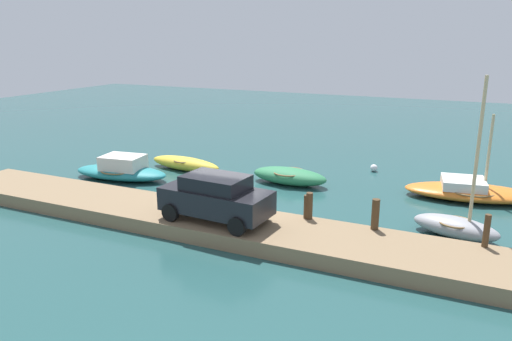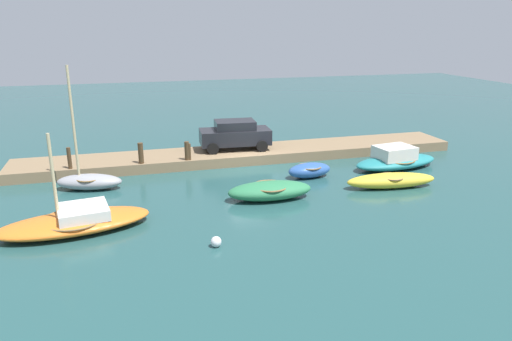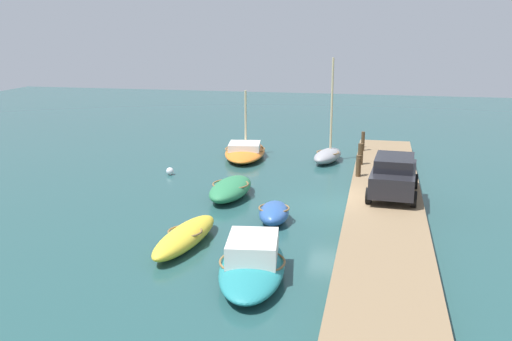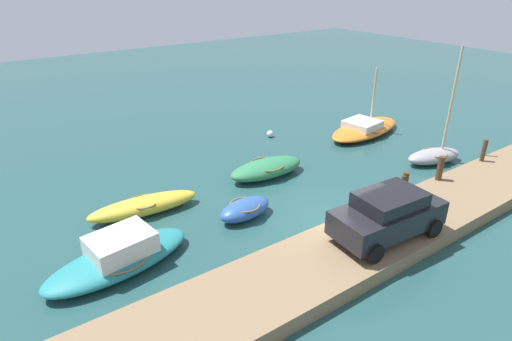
{
  "view_description": "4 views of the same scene",
  "coord_description": "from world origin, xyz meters",
  "px_view_note": "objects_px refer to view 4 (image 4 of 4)",
  "views": [
    {
      "loc": [
        8.8,
        -16.6,
        6.96
      ],
      "look_at": [
        -0.65,
        3.56,
        0.87
      ],
      "focal_mm": 34.75,
      "sensor_mm": 36.0,
      "label": 1
    },
    {
      "loc": [
        6.52,
        23.93,
        7.45
      ],
      "look_at": [
        1.02,
        4.38,
        1.22
      ],
      "focal_mm": 33.74,
      "sensor_mm": 36.0,
      "label": 2
    },
    {
      "loc": [
        -23.19,
        -1.4,
        7.37
      ],
      "look_at": [
        1.15,
        3.85,
        1.13
      ],
      "focal_mm": 40.53,
      "sensor_mm": 36.0,
      "label": 3
    },
    {
      "loc": [
        -10.26,
        -9.68,
        8.89
      ],
      "look_at": [
        -1.17,
        3.31,
        1.36
      ],
      "focal_mm": 30.15,
      "sensor_mm": 36.0,
      "label": 4
    }
  ],
  "objects_px": {
    "mooring_post_mid_east": "(440,168)",
    "sailboat_orange": "(365,128)",
    "motorboat_teal": "(119,256)",
    "rowboat_yellow": "(144,206)",
    "mooring_post_mid_west": "(405,184)",
    "rowboat_green": "(267,168)",
    "mooring_post_west": "(403,186)",
    "marker_buoy": "(270,134)",
    "parked_car": "(388,214)",
    "mooring_post_east": "(484,150)",
    "dinghy_blue": "(245,209)",
    "rowboat_grey": "(434,155)"
  },
  "relations": [
    {
      "from": "mooring_post_mid_east",
      "to": "sailboat_orange",
      "type": "bearing_deg",
      "value": 67.51
    },
    {
      "from": "motorboat_teal",
      "to": "mooring_post_mid_east",
      "type": "xyz_separation_m",
      "value": [
        13.16,
        -2.68,
        0.62
      ]
    },
    {
      "from": "rowboat_yellow",
      "to": "mooring_post_mid_west",
      "type": "bearing_deg",
      "value": -25.4
    },
    {
      "from": "mooring_post_mid_west",
      "to": "sailboat_orange",
      "type": "bearing_deg",
      "value": 52.45
    },
    {
      "from": "sailboat_orange",
      "to": "rowboat_green",
      "type": "distance_m",
      "value": 8.1
    },
    {
      "from": "rowboat_yellow",
      "to": "mooring_post_mid_east",
      "type": "bearing_deg",
      "value": -19.7
    },
    {
      "from": "sailboat_orange",
      "to": "rowboat_green",
      "type": "relative_size",
      "value": 1.53
    },
    {
      "from": "rowboat_green",
      "to": "mooring_post_west",
      "type": "xyz_separation_m",
      "value": [
        2.77,
        -5.42,
        0.58
      ]
    },
    {
      "from": "mooring_post_west",
      "to": "marker_buoy",
      "type": "relative_size",
      "value": 2.3
    },
    {
      "from": "mooring_post_mid_east",
      "to": "rowboat_green",
      "type": "bearing_deg",
      "value": 134.06
    },
    {
      "from": "parked_car",
      "to": "sailboat_orange",
      "type": "bearing_deg",
      "value": 49.18
    },
    {
      "from": "rowboat_yellow",
      "to": "mooring_post_east",
      "type": "bearing_deg",
      "value": -14.16
    },
    {
      "from": "dinghy_blue",
      "to": "mooring_post_west",
      "type": "height_order",
      "value": "mooring_post_west"
    },
    {
      "from": "sailboat_orange",
      "to": "dinghy_blue",
      "type": "height_order",
      "value": "sailboat_orange"
    },
    {
      "from": "dinghy_blue",
      "to": "rowboat_green",
      "type": "bearing_deg",
      "value": 35.03
    },
    {
      "from": "motorboat_teal",
      "to": "mooring_post_east",
      "type": "distance_m",
      "value": 16.84
    },
    {
      "from": "dinghy_blue",
      "to": "parked_car",
      "type": "bearing_deg",
      "value": -64.09
    },
    {
      "from": "rowboat_grey",
      "to": "marker_buoy",
      "type": "height_order",
      "value": "rowboat_grey"
    },
    {
      "from": "rowboat_grey",
      "to": "mooring_post_west",
      "type": "xyz_separation_m",
      "value": [
        -4.97,
        -1.87,
        0.54
      ]
    },
    {
      "from": "mooring_post_mid_east",
      "to": "mooring_post_east",
      "type": "height_order",
      "value": "mooring_post_mid_east"
    },
    {
      "from": "parked_car",
      "to": "marker_buoy",
      "type": "height_order",
      "value": "parked_car"
    },
    {
      "from": "rowboat_grey",
      "to": "parked_car",
      "type": "height_order",
      "value": "rowboat_grey"
    },
    {
      "from": "motorboat_teal",
      "to": "mooring_post_mid_west",
      "type": "bearing_deg",
      "value": -21.59
    },
    {
      "from": "rowboat_yellow",
      "to": "sailboat_orange",
      "type": "relative_size",
      "value": 0.76
    },
    {
      "from": "mooring_post_east",
      "to": "marker_buoy",
      "type": "bearing_deg",
      "value": 120.09
    },
    {
      "from": "rowboat_green",
      "to": "mooring_post_east",
      "type": "bearing_deg",
      "value": -29.41
    },
    {
      "from": "rowboat_grey",
      "to": "parked_car",
      "type": "xyz_separation_m",
      "value": [
        -7.83,
        -3.4,
        0.97
      ]
    },
    {
      "from": "sailboat_orange",
      "to": "rowboat_grey",
      "type": "height_order",
      "value": "rowboat_grey"
    },
    {
      "from": "dinghy_blue",
      "to": "mooring_post_mid_west",
      "type": "relative_size",
      "value": 2.42
    },
    {
      "from": "rowboat_green",
      "to": "parked_car",
      "type": "height_order",
      "value": "parked_car"
    },
    {
      "from": "rowboat_yellow",
      "to": "mooring_post_east",
      "type": "height_order",
      "value": "mooring_post_east"
    },
    {
      "from": "mooring_post_mid_east",
      "to": "parked_car",
      "type": "height_order",
      "value": "parked_car"
    },
    {
      "from": "rowboat_yellow",
      "to": "dinghy_blue",
      "type": "relative_size",
      "value": 1.87
    },
    {
      "from": "mooring_post_mid_west",
      "to": "marker_buoy",
      "type": "distance_m",
      "value": 9.5
    },
    {
      "from": "rowboat_yellow",
      "to": "parked_car",
      "type": "relative_size",
      "value": 1.1
    },
    {
      "from": "rowboat_grey",
      "to": "motorboat_teal",
      "type": "relative_size",
      "value": 1.11
    },
    {
      "from": "mooring_post_east",
      "to": "rowboat_grey",
      "type": "bearing_deg",
      "value": 117.03
    },
    {
      "from": "rowboat_green",
      "to": "parked_car",
      "type": "bearing_deg",
      "value": -88.12
    },
    {
      "from": "rowboat_grey",
      "to": "mooring_post_east",
      "type": "distance_m",
      "value": 2.19
    },
    {
      "from": "rowboat_green",
      "to": "parked_car",
      "type": "relative_size",
      "value": 0.94
    },
    {
      "from": "mooring_post_east",
      "to": "parked_car",
      "type": "xyz_separation_m",
      "value": [
        -8.78,
        -1.54,
        0.33
      ]
    },
    {
      "from": "rowboat_yellow",
      "to": "mooring_post_mid_east",
      "type": "xyz_separation_m",
      "value": [
        11.23,
        -5.48,
        0.73
      ]
    },
    {
      "from": "rowboat_grey",
      "to": "marker_buoy",
      "type": "distance_m",
      "value": 8.85
    },
    {
      "from": "rowboat_grey",
      "to": "rowboat_green",
      "type": "height_order",
      "value": "rowboat_grey"
    },
    {
      "from": "motorboat_teal",
      "to": "mooring_post_mid_east",
      "type": "distance_m",
      "value": 13.45
    },
    {
      "from": "mooring_post_mid_east",
      "to": "mooring_post_east",
      "type": "distance_m",
      "value": 3.45
    },
    {
      "from": "dinghy_blue",
      "to": "mooring_post_east",
      "type": "xyz_separation_m",
      "value": [
        11.56,
        -2.95,
        0.7
      ]
    },
    {
      "from": "motorboat_teal",
      "to": "mooring_post_mid_east",
      "type": "bearing_deg",
      "value": -19.17
    },
    {
      "from": "rowboat_yellow",
      "to": "mooring_post_mid_east",
      "type": "relative_size",
      "value": 4.13
    },
    {
      "from": "mooring_post_mid_west",
      "to": "parked_car",
      "type": "bearing_deg",
      "value": -152.64
    }
  ]
}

